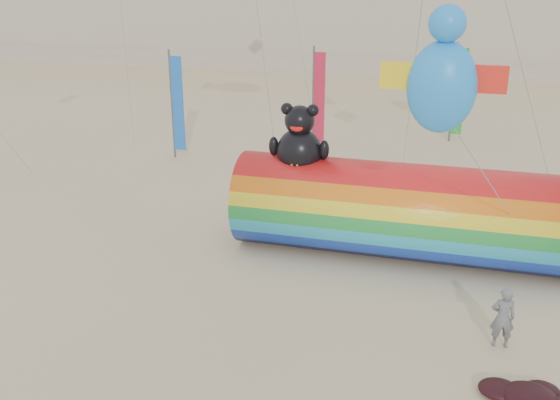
# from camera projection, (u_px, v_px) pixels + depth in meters

# --- Properties ---
(ground) EXTENTS (160.00, 160.00, 0.00)m
(ground) POSITION_uv_depth(u_px,v_px,m) (249.00, 295.00, 17.80)
(ground) COLOR #CCB58C
(ground) RESTS_ON ground
(windsock_assembly) EXTENTS (10.54, 3.21, 4.86)m
(windsock_assembly) POSITION_uv_depth(u_px,v_px,m) (400.00, 208.00, 19.72)
(windsock_assembly) COLOR red
(windsock_assembly) RESTS_ON ground
(kite_handler) EXTENTS (0.63, 0.45, 1.61)m
(kite_handler) POSITION_uv_depth(u_px,v_px,m) (503.00, 318.00, 15.13)
(kite_handler) COLOR slate
(kite_handler) RESTS_ON ground
(fabric_bundle) EXTENTS (2.62, 1.35, 0.41)m
(fabric_bundle) POSITION_uv_depth(u_px,v_px,m) (539.00, 399.00, 13.26)
(fabric_bundle) COLOR black
(fabric_bundle) RESTS_ON ground
(festival_banners) EXTENTS (13.55, 6.80, 5.20)m
(festival_banners) POSITION_uv_depth(u_px,v_px,m) (322.00, 98.00, 31.03)
(festival_banners) COLOR #59595E
(festival_banners) RESTS_ON ground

